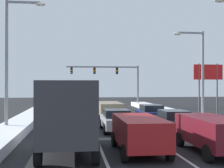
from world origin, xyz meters
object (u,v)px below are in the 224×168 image
object	(u,v)px
suv_tan_center_lane_third	(110,110)
roadside_sign_right	(208,77)
suv_red_center_lane_nearest	(139,131)
street_lamp_left_mid	(12,54)
sedan_silver_center_lane_second	(116,120)
box_truck_left_lane_nearest	(68,112)
sedan_navy_right_lane_third	(151,113)
street_lamp_right_mid	(198,68)
suv_maroon_right_lane_nearest	(212,131)
sedan_black_right_lane_second	(173,121)
sedan_charcoal_left_lane_third	(71,112)
traffic_light_gantry	(113,75)
sedan_gray_left_lane_second	(67,120)

from	to	relation	value
suv_tan_center_lane_third	roadside_sign_right	distance (m)	12.18
suv_red_center_lane_nearest	street_lamp_left_mid	distance (m)	10.74
suv_red_center_lane_nearest	sedan_silver_center_lane_second	size ratio (longest dim) A/B	1.09
box_truck_left_lane_nearest	sedan_navy_right_lane_third	bearing A→B (deg)	58.97
sedan_silver_center_lane_second	street_lamp_right_mid	xyz separation A→B (m)	(7.44, 3.50, 3.89)
sedan_silver_center_lane_second	suv_maroon_right_lane_nearest	bearing A→B (deg)	-64.89
sedan_black_right_lane_second	sedan_charcoal_left_lane_third	xyz separation A→B (m)	(-6.86, 7.95, 0.00)
sedan_silver_center_lane_second	traffic_light_gantry	world-z (taller)	traffic_light_gantry
sedan_navy_right_lane_third	sedan_charcoal_left_lane_third	distance (m)	7.12
roadside_sign_right	sedan_silver_center_lane_second	bearing A→B (deg)	-138.21
sedan_gray_left_lane_second	traffic_light_gantry	distance (m)	25.42
sedan_navy_right_lane_third	suv_maroon_right_lane_nearest	bearing A→B (deg)	-90.84
street_lamp_right_mid	suv_red_center_lane_nearest	bearing A→B (deg)	-124.68
sedan_charcoal_left_lane_third	traffic_light_gantry	size ratio (longest dim) A/B	0.41
street_lamp_right_mid	sedan_silver_center_lane_second	bearing A→B (deg)	-154.81
sedan_black_right_lane_second	sedan_silver_center_lane_second	xyz separation A→B (m)	(-3.71, 1.24, 0.00)
sedan_navy_right_lane_third	suv_red_center_lane_nearest	size ratio (longest dim) A/B	0.92
suv_maroon_right_lane_nearest	roadside_sign_right	bearing A→B (deg)	66.30
sedan_charcoal_left_lane_third	suv_maroon_right_lane_nearest	bearing A→B (deg)	-64.86
suv_maroon_right_lane_nearest	sedan_silver_center_lane_second	size ratio (longest dim) A/B	1.09
sedan_gray_left_lane_second	street_lamp_right_mid	size ratio (longest dim) A/B	0.58
suv_red_center_lane_nearest	street_lamp_right_mid	xyz separation A→B (m)	(7.30, 10.55, 3.64)
sedan_gray_left_lane_second	sedan_charcoal_left_lane_third	distance (m)	6.09
suv_maroon_right_lane_nearest	roadside_sign_right	size ratio (longest dim) A/B	0.89
box_truck_left_lane_nearest	roadside_sign_right	distance (m)	22.11
sedan_navy_right_lane_third	box_truck_left_lane_nearest	distance (m)	13.37
suv_maroon_right_lane_nearest	street_lamp_right_mid	size ratio (longest dim) A/B	0.63
sedan_silver_center_lane_second	traffic_light_gantry	xyz separation A→B (m)	(2.90, 24.93, 3.97)
sedan_navy_right_lane_third	sedan_silver_center_lane_second	bearing A→B (deg)	-127.67
sedan_navy_right_lane_third	street_lamp_right_mid	world-z (taller)	street_lamp_right_mid
suv_maroon_right_lane_nearest	sedan_gray_left_lane_second	distance (m)	10.67
suv_tan_center_lane_third	sedan_charcoal_left_lane_third	size ratio (longest dim) A/B	1.09
street_lamp_right_mid	roadside_sign_right	bearing A→B (deg)	59.92
suv_tan_center_lane_third	traffic_light_gantry	distance (m)	19.68
sedan_gray_left_lane_second	traffic_light_gantry	size ratio (longest dim) A/B	0.41
sedan_charcoal_left_lane_third	street_lamp_left_mid	world-z (taller)	street_lamp_left_mid
sedan_gray_left_lane_second	suv_maroon_right_lane_nearest	bearing A→B (deg)	-49.73
sedan_silver_center_lane_second	street_lamp_right_mid	distance (m)	9.10
sedan_charcoal_left_lane_third	street_lamp_right_mid	size ratio (longest dim) A/B	0.58
sedan_gray_left_lane_second	street_lamp_right_mid	distance (m)	11.85
street_lamp_left_mid	suv_tan_center_lane_third	bearing A→B (deg)	39.93
sedan_silver_center_lane_second	roadside_sign_right	bearing A→B (deg)	41.79
suv_red_center_lane_nearest	box_truck_left_lane_nearest	bearing A→B (deg)	172.45
roadside_sign_right	sedan_charcoal_left_lane_third	bearing A→B (deg)	-166.96
box_truck_left_lane_nearest	street_lamp_right_mid	world-z (taller)	street_lamp_right_mid
suv_maroon_right_lane_nearest	box_truck_left_lane_nearest	distance (m)	6.80
suv_red_center_lane_nearest	box_truck_left_lane_nearest	world-z (taller)	box_truck_left_lane_nearest
sedan_black_right_lane_second	suv_maroon_right_lane_nearest	bearing A→B (deg)	-91.70
sedan_black_right_lane_second	box_truck_left_lane_nearest	world-z (taller)	box_truck_left_lane_nearest
suv_maroon_right_lane_nearest	street_lamp_left_mid	bearing A→B (deg)	145.29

